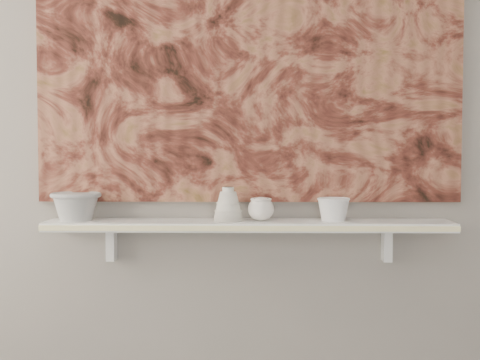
{
  "coord_description": "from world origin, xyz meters",
  "views": [
    {
      "loc": [
        0.01,
        -0.79,
        1.19
      ],
      "look_at": [
        -0.03,
        1.49,
        1.07
      ],
      "focal_mm": 50.0,
      "sensor_mm": 36.0,
      "label": 1
    }
  ],
  "objects_px": {
    "bowl_grey": "(76,206)",
    "bell_vessel": "(228,204)",
    "shelf": "(249,225)",
    "cup_cream": "(261,209)",
    "bowl_white": "(333,209)",
    "painting": "(249,46)"
  },
  "relations": [
    {
      "from": "shelf",
      "to": "bowl_grey",
      "type": "distance_m",
      "value": 0.6
    },
    {
      "from": "shelf",
      "to": "cup_cream",
      "type": "height_order",
      "value": "cup_cream"
    },
    {
      "from": "shelf",
      "to": "bowl_white",
      "type": "relative_size",
      "value": 12.44
    },
    {
      "from": "shelf",
      "to": "cup_cream",
      "type": "relative_size",
      "value": 15.51
    },
    {
      "from": "bowl_grey",
      "to": "shelf",
      "type": "bearing_deg",
      "value": 0.0
    },
    {
      "from": "cup_cream",
      "to": "bowl_white",
      "type": "distance_m",
      "value": 0.25
    },
    {
      "from": "painting",
      "to": "bell_vessel",
      "type": "height_order",
      "value": "painting"
    },
    {
      "from": "bell_vessel",
      "to": "bowl_white",
      "type": "xyz_separation_m",
      "value": [
        0.36,
        0.0,
        -0.02
      ]
    },
    {
      "from": "shelf",
      "to": "bowl_white",
      "type": "distance_m",
      "value": 0.3
    },
    {
      "from": "bowl_grey",
      "to": "bell_vessel",
      "type": "xyz_separation_m",
      "value": [
        0.53,
        0.0,
        0.01
      ]
    },
    {
      "from": "painting",
      "to": "bell_vessel",
      "type": "distance_m",
      "value": 0.56
    },
    {
      "from": "shelf",
      "to": "bowl_grey",
      "type": "bearing_deg",
      "value": 180.0
    },
    {
      "from": "bowl_white",
      "to": "bowl_grey",
      "type": "bearing_deg",
      "value": 180.0
    },
    {
      "from": "bowl_grey",
      "to": "painting",
      "type": "bearing_deg",
      "value": 7.65
    },
    {
      "from": "cup_cream",
      "to": "bell_vessel",
      "type": "xyz_separation_m",
      "value": [
        -0.11,
        0.0,
        0.02
      ]
    },
    {
      "from": "bowl_grey",
      "to": "bell_vessel",
      "type": "height_order",
      "value": "bell_vessel"
    },
    {
      "from": "cup_cream",
      "to": "bowl_white",
      "type": "xyz_separation_m",
      "value": [
        0.25,
        0.0,
        -0.0
      ]
    },
    {
      "from": "bowl_grey",
      "to": "cup_cream",
      "type": "distance_m",
      "value": 0.64
    },
    {
      "from": "shelf",
      "to": "bell_vessel",
      "type": "distance_m",
      "value": 0.1
    },
    {
      "from": "shelf",
      "to": "bell_vessel",
      "type": "bearing_deg",
      "value": 180.0
    },
    {
      "from": "shelf",
      "to": "cup_cream",
      "type": "distance_m",
      "value": 0.07
    },
    {
      "from": "bell_vessel",
      "to": "painting",
      "type": "bearing_deg",
      "value": 48.84
    }
  ]
}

